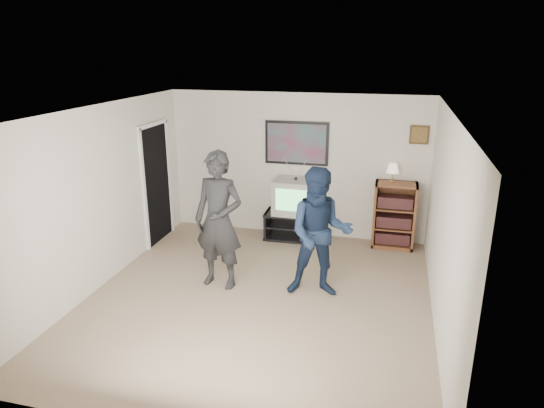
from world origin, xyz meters
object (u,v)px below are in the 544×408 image
at_px(media_stand, 292,225).
at_px(person_tall, 219,221).
at_px(crt_television, 295,196).
at_px(person_short, 320,233).
at_px(bookshelf, 394,215).

height_order(media_stand, person_tall, person_tall).
height_order(crt_television, person_short, person_short).
bearing_deg(person_tall, person_short, 9.82).
xyz_separation_m(crt_television, bookshelf, (1.67, 0.05, -0.22)).
height_order(bookshelf, person_tall, person_tall).
bearing_deg(person_tall, media_stand, 79.25).
bearing_deg(media_stand, person_tall, -109.35).
bearing_deg(bookshelf, person_tall, -139.48).
xyz_separation_m(bookshelf, person_tall, (-2.34, -2.00, 0.41)).
xyz_separation_m(bookshelf, person_short, (-0.95, -1.94, 0.33)).
relative_size(crt_television, bookshelf, 0.64).
relative_size(person_tall, person_short, 1.09).
bearing_deg(person_short, bookshelf, 54.99).
distance_m(crt_television, bookshelf, 1.68).
bearing_deg(media_stand, crt_television, -1.46).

